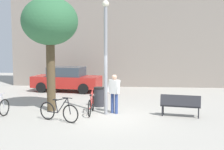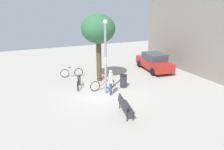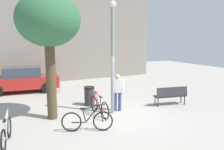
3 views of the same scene
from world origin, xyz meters
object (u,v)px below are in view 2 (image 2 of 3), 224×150
object	(u,v)px
lamppost	(105,53)
parked_car_red	(154,62)
park_bench	(125,105)
bicycle_red	(103,85)
person_by_lamppost	(111,81)
bicycle_silver	(72,72)
trash_bin	(123,81)
plaza_tree	(98,30)
bicycle_black	(79,83)

from	to	relation	value
lamppost	parked_car_red	size ratio (longest dim) A/B	1.08
park_bench	bicycle_red	xyz separation A→B (m)	(-3.71, 0.25, -0.16)
person_by_lamppost	bicycle_red	xyz separation A→B (m)	(-0.97, -0.16, -0.58)
bicycle_silver	trash_bin	size ratio (longest dim) A/B	1.94
plaza_tree	bicycle_black	distance (m)	4.04
person_by_lamppost	bicycle_red	bearing A→B (deg)	-170.53
bicycle_silver	bicycle_black	distance (m)	2.58
park_bench	trash_bin	distance (m)	3.99
bicycle_red	bicycle_silver	bearing A→B (deg)	-161.19
bicycle_red	trash_bin	distance (m)	1.54
plaza_tree	bicycle_silver	world-z (taller)	plaza_tree
bicycle_black	trash_bin	size ratio (longest dim) A/B	1.83
trash_bin	lamppost	bearing A→B (deg)	-72.64
park_bench	bicycle_silver	distance (m)	7.40
person_by_lamppost	trash_bin	bearing A→B (deg)	121.38
lamppost	trash_bin	distance (m)	2.76
lamppost	park_bench	distance (m)	3.76
parked_car_red	bicycle_black	bearing A→B (deg)	-78.98
lamppost	park_bench	bearing A→B (deg)	-4.09
plaza_tree	trash_bin	distance (m)	4.10
plaza_tree	bicycle_red	distance (m)	3.99
bicycle_silver	trash_bin	bearing A→B (deg)	36.28
bicycle_black	parked_car_red	distance (m)	7.51
person_by_lamppost	plaza_tree	distance (m)	4.08
lamppost	bicycle_black	distance (m)	3.15
person_by_lamppost	parked_car_red	distance (m)	6.77
park_bench	person_by_lamppost	bearing A→B (deg)	171.35
bicycle_red	plaza_tree	bearing A→B (deg)	165.87
bicycle_red	parked_car_red	bearing A→B (deg)	112.51
lamppost	trash_bin	xyz separation A→B (m)	(-0.49, 1.56, -2.22)
bicycle_black	bicycle_red	xyz separation A→B (m)	(1.04, 1.39, 0.00)
park_bench	trash_bin	xyz separation A→B (m)	(-3.57, 1.78, -0.08)
park_bench	trash_bin	world-z (taller)	trash_bin
bicycle_red	person_by_lamppost	bearing A→B (deg)	9.47
lamppost	parked_car_red	world-z (taller)	lamppost
bicycle_silver	bicycle_black	world-z (taller)	same
bicycle_silver	parked_car_red	bearing A→B (deg)	80.99
park_bench	bicycle_red	size ratio (longest dim) A/B	0.92
bicycle_black	park_bench	bearing A→B (deg)	13.39
person_by_lamppost	trash_bin	size ratio (longest dim) A/B	1.81
plaza_tree	lamppost	bearing A→B (deg)	-11.42
parked_car_red	trash_bin	world-z (taller)	parked_car_red
parked_car_red	trash_bin	xyz separation A→B (m)	(2.62, -4.45, -0.31)
person_by_lamppost	parked_car_red	size ratio (longest dim) A/B	0.38
person_by_lamppost	bicycle_silver	distance (m)	4.84
park_bench	plaza_tree	xyz separation A→B (m)	(-5.58, 0.73, 3.33)
lamppost	person_by_lamppost	size ratio (longest dim) A/B	2.84
lamppost	person_by_lamppost	xyz separation A→B (m)	(0.34, 0.20, -1.72)
bicycle_black	bicycle_red	distance (m)	1.74
person_by_lamppost	park_bench	xyz separation A→B (m)	(2.74, -0.42, -0.42)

